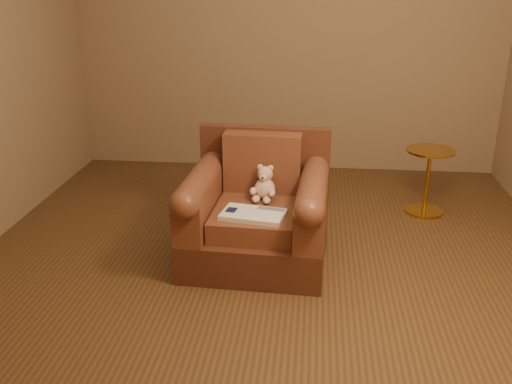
# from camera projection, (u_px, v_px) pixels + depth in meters

# --- Properties ---
(floor) EXTENTS (4.00, 4.00, 0.00)m
(floor) POSITION_uv_depth(u_px,v_px,m) (268.00, 260.00, 3.86)
(floor) COLOR brown
(floor) RESTS_ON ground
(armchair) EXTENTS (0.95, 0.91, 0.82)m
(armchair) POSITION_uv_depth(u_px,v_px,m) (258.00, 213.00, 3.80)
(armchair) COLOR #4E271A
(armchair) RESTS_ON floor
(teddy_bear) EXTENTS (0.17, 0.20, 0.24)m
(teddy_bear) POSITION_uv_depth(u_px,v_px,m) (264.00, 186.00, 3.81)
(teddy_bear) COLOR beige
(teddy_bear) RESTS_ON armchair
(guidebook) EXTENTS (0.42, 0.30, 0.03)m
(guidebook) POSITION_uv_depth(u_px,v_px,m) (253.00, 215.00, 3.55)
(guidebook) COLOR beige
(guidebook) RESTS_ON armchair
(side_table) EXTENTS (0.38, 0.38, 0.53)m
(side_table) POSITION_uv_depth(u_px,v_px,m) (427.00, 179.00, 4.52)
(side_table) COLOR gold
(side_table) RESTS_ON floor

